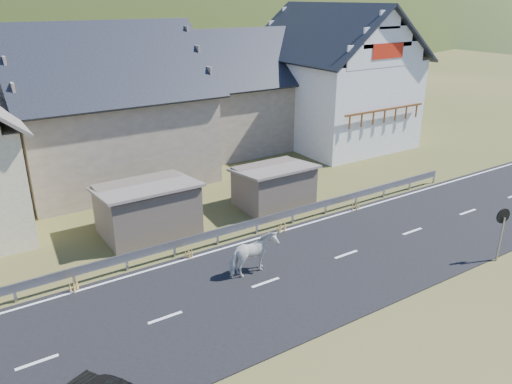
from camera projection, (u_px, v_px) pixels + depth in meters
ground at (266, 284)px, 18.54m from camera, size 160.00×160.00×0.00m
road at (266, 283)px, 18.53m from camera, size 60.00×7.00×0.04m
lane_markings at (266, 282)px, 18.52m from camera, size 60.00×6.60×0.01m
guardrail at (218, 233)px, 21.21m from camera, size 28.10×0.09×0.75m
shed_left at (147, 209)px, 22.21m from camera, size 4.30×3.30×2.40m
shed_right at (274, 187)px, 25.13m from camera, size 3.80×2.90×2.20m
house_stone_a at (104, 97)px, 28.07m from camera, size 10.80×9.80×8.90m
house_stone_b at (238, 84)px, 34.81m from camera, size 9.80×8.80×8.10m
house_white at (332, 70)px, 35.17m from camera, size 8.80×10.80×9.70m
horse at (253, 255)px, 18.83m from camera, size 1.03×1.98×1.61m
traffic_mirror at (502, 223)px, 19.60m from camera, size 0.62×0.23×2.26m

